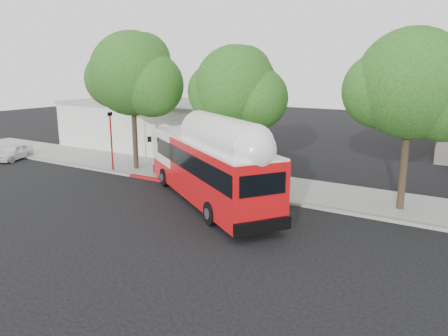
# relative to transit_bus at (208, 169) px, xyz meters

# --- Properties ---
(ground) EXTENTS (120.00, 120.00, 0.00)m
(ground) POSITION_rel_transit_bus_xyz_m (0.29, -1.89, -1.85)
(ground) COLOR black
(ground) RESTS_ON ground
(sidewalk) EXTENTS (60.00, 5.00, 0.15)m
(sidewalk) POSITION_rel_transit_bus_xyz_m (0.29, 4.61, -1.77)
(sidewalk) COLOR gray
(sidewalk) RESTS_ON ground
(curb_strip) EXTENTS (60.00, 0.30, 0.15)m
(curb_strip) POSITION_rel_transit_bus_xyz_m (0.29, 2.01, -1.77)
(curb_strip) COLOR gray
(curb_strip) RESTS_ON ground
(red_curb_segment) EXTENTS (10.00, 0.32, 0.16)m
(red_curb_segment) POSITION_rel_transit_bus_xyz_m (-2.71, 2.01, -1.77)
(red_curb_segment) COLOR maroon
(red_curb_segment) RESTS_ON ground
(street_tree_left) EXTENTS (6.67, 5.80, 9.74)m
(street_tree_left) POSITION_rel_transit_bus_xyz_m (-8.24, 3.67, 4.76)
(street_tree_left) COLOR #2D2116
(street_tree_left) RESTS_ON ground
(street_tree_mid) EXTENTS (5.75, 5.00, 8.62)m
(street_tree_mid) POSITION_rel_transit_bus_xyz_m (-0.30, 4.17, 4.06)
(street_tree_mid) COLOR #2D2116
(street_tree_mid) RESTS_ON ground
(street_tree_right) EXTENTS (6.21, 5.40, 9.18)m
(street_tree_right) POSITION_rel_transit_bus_xyz_m (9.73, 3.97, 4.41)
(street_tree_right) COLOR #2D2116
(street_tree_right) RESTS_ON ground
(low_commercial_bldg) EXTENTS (16.20, 10.20, 4.25)m
(low_commercial_bldg) POSITION_rel_transit_bus_xyz_m (-13.71, 12.11, 0.30)
(low_commercial_bldg) COLOR silver
(low_commercial_bldg) RESTS_ON ground
(transit_bus) EXTENTS (12.37, 9.38, 3.96)m
(transit_bus) POSITION_rel_transit_bus_xyz_m (0.00, 0.00, 0.00)
(transit_bus) COLOR red
(transit_bus) RESTS_ON ground
(parked_car) EXTENTS (3.86, 2.62, 1.22)m
(parked_car) POSITION_rel_transit_bus_xyz_m (-19.57, 1.11, -1.24)
(parked_car) COLOR silver
(parked_car) RESTS_ON ground
(signal_pole) EXTENTS (0.12, 0.40, 4.24)m
(signal_pole) POSITION_rel_transit_bus_xyz_m (-9.65, 2.24, 0.33)
(signal_pole) COLOR #A31211
(signal_pole) RESTS_ON ground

